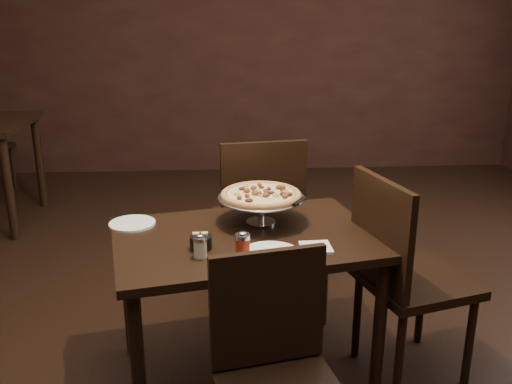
{
  "coord_description": "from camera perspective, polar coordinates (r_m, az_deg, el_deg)",
  "views": [
    {
      "loc": [
        -0.06,
        -2.35,
        1.67
      ],
      "look_at": [
        0.09,
        0.01,
        0.89
      ],
      "focal_mm": 40.0,
      "sensor_mm": 36.0,
      "label": 1
    }
  ],
  "objects": [
    {
      "name": "serving_spatula",
      "position": [
        2.53,
        4.34,
        -1.01
      ],
      "size": [
        0.16,
        0.16,
        0.02
      ],
      "rotation": [
        0.0,
        0.0,
        -0.5
      ],
      "color": "silver",
      "rests_on": "pizza_stand"
    },
    {
      "name": "chair_near",
      "position": [
        2.03,
        2.14,
        -17.57
      ],
      "size": [
        0.49,
        0.49,
        0.88
      ],
      "rotation": [
        0.0,
        0.0,
        0.21
      ],
      "color": "black",
      "rests_on": "ground"
    },
    {
      "name": "parmesan_shaker",
      "position": [
        2.29,
        -5.6,
        -5.42
      ],
      "size": [
        0.06,
        0.06,
        0.1
      ],
      "color": "beige",
      "rests_on": "dining_table"
    },
    {
      "name": "chair_far",
      "position": [
        3.23,
        0.29,
        -2.25
      ],
      "size": [
        0.52,
        0.52,
        0.99
      ],
      "rotation": [
        0.0,
        0.0,
        3.28
      ],
      "color": "black",
      "rests_on": "ground"
    },
    {
      "name": "room",
      "position": [
        2.39,
        -0.76,
        11.79
      ],
      "size": [
        6.04,
        7.04,
        2.84
      ],
      "color": "black",
      "rests_on": "ground"
    },
    {
      "name": "packet_caddy",
      "position": [
        2.37,
        -5.54,
        -4.98
      ],
      "size": [
        0.09,
        0.09,
        0.07
      ],
      "rotation": [
        0.0,
        0.0,
        0.07
      ],
      "color": "black",
      "rests_on": "dining_table"
    },
    {
      "name": "pepper_flake_shaker",
      "position": [
        2.29,
        -1.35,
        -5.28
      ],
      "size": [
        0.06,
        0.06,
        0.11
      ],
      "color": "maroon",
      "rests_on": "dining_table"
    },
    {
      "name": "napkin_stack",
      "position": [
        2.38,
        6.01,
        -5.57
      ],
      "size": [
        0.13,
        0.13,
        0.01
      ],
      "primitive_type": "cube",
      "rotation": [
        0.0,
        0.0,
        0.04
      ],
      "color": "white",
      "rests_on": "dining_table"
    },
    {
      "name": "plate_left",
      "position": [
        2.68,
        -12.27,
        -3.09
      ],
      "size": [
        0.21,
        0.21,
        0.01
      ],
      "primitive_type": "cylinder",
      "color": "white",
      "rests_on": "dining_table"
    },
    {
      "name": "chair_side",
      "position": [
        2.67,
        14.42,
        -7.64
      ],
      "size": [
        0.56,
        0.56,
        0.98
      ],
      "rotation": [
        0.0,
        0.0,
        1.85
      ],
      "color": "black",
      "rests_on": "ground"
    },
    {
      "name": "pizza_stand",
      "position": [
        2.6,
        0.49,
        -0.33
      ],
      "size": [
        0.4,
        0.4,
        0.16
      ],
      "color": "silver",
      "rests_on": "dining_table"
    },
    {
      "name": "plate_near",
      "position": [
        2.31,
        1.47,
        -6.23
      ],
      "size": [
        0.25,
        0.25,
        0.01
      ],
      "primitive_type": "cylinder",
      "color": "white",
      "rests_on": "dining_table"
    },
    {
      "name": "dining_table",
      "position": [
        2.54,
        -1.06,
        -6.3
      ],
      "size": [
        1.26,
        0.97,
        0.71
      ],
      "rotation": [
        0.0,
        0.0,
        0.2
      ],
      "color": "black",
      "rests_on": "ground"
    }
  ]
}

